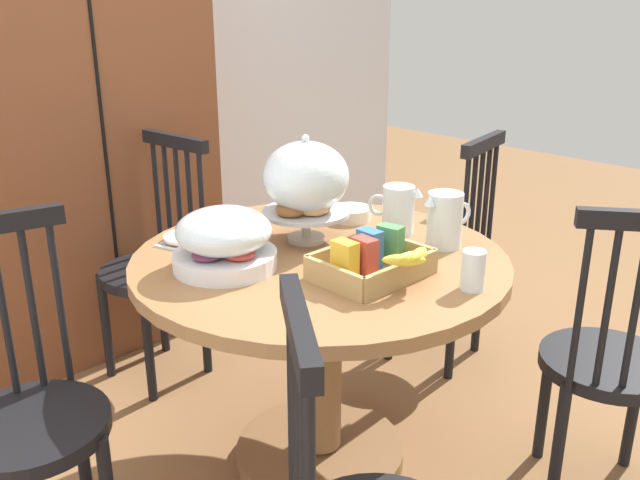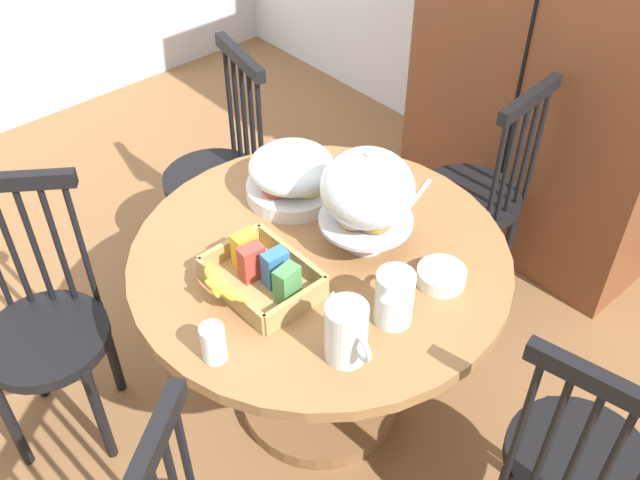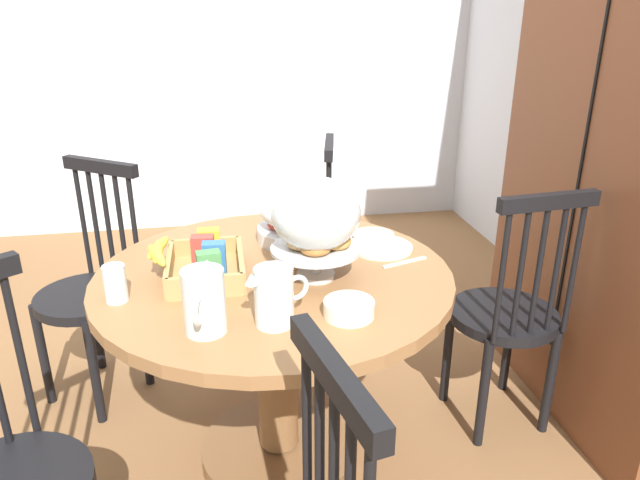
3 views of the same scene
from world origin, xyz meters
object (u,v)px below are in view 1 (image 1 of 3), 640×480
(windsor_chair_near_window, at_px, (610,367))
(cereal_basket, at_px, (374,261))
(windsor_chair_facing_door, at_px, (156,270))
(milk_pitcher, at_px, (445,222))
(drinking_glass, at_px, (473,270))
(windsor_chair_by_cabinet, at_px, (443,259))
(orange_juice_pitcher, at_px, (398,212))
(dining_table, at_px, (320,323))
(pastry_stand_with_dome, at_px, (306,181))
(china_plate_large, at_px, (210,233))
(fruit_platter_covered, at_px, (224,240))
(wooden_armoire, at_px, (70,121))
(cereal_bowl, at_px, (351,214))
(china_plate_small, at_px, (187,236))
(windsor_chair_far_side, at_px, (28,422))

(windsor_chair_near_window, xyz_separation_m, cereal_basket, (-0.50, 0.49, 0.33))
(windsor_chair_facing_door, height_order, milk_pitcher, windsor_chair_facing_door)
(cereal_basket, relative_size, drinking_glass, 2.87)
(windsor_chair_by_cabinet, xyz_separation_m, cereal_basket, (-0.86, -0.38, 0.33))
(windsor_chair_by_cabinet, height_order, orange_juice_pitcher, windsor_chair_by_cabinet)
(dining_table, distance_m, drinking_glass, 0.56)
(pastry_stand_with_dome, height_order, milk_pitcher, pastry_stand_with_dome)
(windsor_chair_facing_door, xyz_separation_m, pastry_stand_with_dome, (0.12, -0.74, 0.48))
(drinking_glass, bearing_deg, pastry_stand_with_dome, 95.57)
(orange_juice_pitcher, xyz_separation_m, china_plate_large, (-0.45, 0.42, -0.07))
(fruit_platter_covered, bearing_deg, china_plate_large, 63.09)
(windsor_chair_facing_door, bearing_deg, china_plate_large, -97.73)
(pastry_stand_with_dome, distance_m, orange_juice_pitcher, 0.33)
(pastry_stand_with_dome, bearing_deg, orange_juice_pitcher, -30.28)
(wooden_armoire, relative_size, pastry_stand_with_dome, 5.70)
(pastry_stand_with_dome, xyz_separation_m, milk_pitcher, (0.27, -0.34, -0.12))
(wooden_armoire, xyz_separation_m, milk_pitcher, (0.44, -1.59, -0.17))
(pastry_stand_with_dome, distance_m, cereal_bowl, 0.32)
(wooden_armoire, bearing_deg, china_plate_large, -91.05)
(orange_juice_pitcher, height_order, china_plate_small, orange_juice_pitcher)
(wooden_armoire, relative_size, cereal_bowl, 14.00)
(windsor_chair_near_window, distance_m, pastry_stand_with_dome, 1.06)
(windsor_chair_far_side, bearing_deg, orange_juice_pitcher, -11.22)
(china_plate_large, relative_size, china_plate_small, 1.47)
(pastry_stand_with_dome, bearing_deg, dining_table, -115.39)
(milk_pitcher, relative_size, china_plate_large, 0.87)
(windsor_chair_facing_door, xyz_separation_m, milk_pitcher, (0.40, -1.08, 0.37))
(windsor_chair_facing_door, xyz_separation_m, orange_juice_pitcher, (0.39, -0.90, 0.36))
(windsor_chair_facing_door, height_order, windsor_chair_far_side, same)
(windsor_chair_far_side, xyz_separation_m, china_plate_large, (0.72, 0.19, 0.29))
(windsor_chair_by_cabinet, bearing_deg, drinking_glass, -140.20)
(windsor_chair_facing_door, bearing_deg, wooden_armoire, 95.21)
(china_plate_large, bearing_deg, windsor_chair_by_cabinet, -13.56)
(milk_pitcher, xyz_separation_m, cereal_basket, (-0.34, -0.01, -0.03))
(pastry_stand_with_dome, distance_m, china_plate_large, 0.38)
(fruit_platter_covered, xyz_separation_m, cereal_bowl, (0.59, 0.06, -0.06))
(wooden_armoire, xyz_separation_m, china_plate_large, (-0.02, -0.99, -0.24))
(dining_table, relative_size, milk_pitcher, 5.93)
(orange_juice_pitcher, bearing_deg, cereal_basket, -149.85)
(china_plate_small, distance_m, cereal_bowl, 0.58)
(windsor_chair_near_window, relative_size, china_plate_small, 6.50)
(orange_juice_pitcher, distance_m, drinking_glass, 0.48)
(pastry_stand_with_dome, relative_size, cereal_bowl, 2.46)
(fruit_platter_covered, distance_m, milk_pitcher, 0.68)
(cereal_basket, bearing_deg, wooden_armoire, 93.68)
(wooden_armoire, relative_size, cereal_basket, 6.20)
(windsor_chair_near_window, bearing_deg, cereal_basket, 135.76)
(china_plate_small, bearing_deg, orange_juice_pitcher, -37.31)
(windsor_chair_by_cabinet, relative_size, cereal_basket, 3.09)
(milk_pitcher, xyz_separation_m, drinking_glass, (-0.22, -0.25, -0.02))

